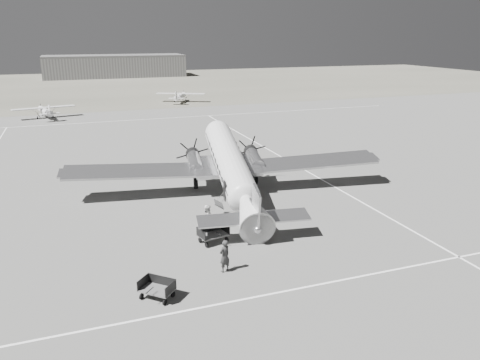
{
  "coord_description": "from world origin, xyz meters",
  "views": [
    {
      "loc": [
        -8.97,
        -33.38,
        12.78
      ],
      "look_at": [
        2.51,
        -1.57,
        2.2
      ],
      "focal_mm": 35.0,
      "sensor_mm": 36.0,
      "label": 1
    }
  ],
  "objects_px": {
    "baggage_cart_near": "(213,234)",
    "dc3_airliner": "(231,169)",
    "light_plane_right": "(180,97)",
    "baggage_cart_far": "(157,289)",
    "ramp_agent": "(209,217)",
    "hangar_main": "(115,66)",
    "passenger": "(207,215)",
    "light_plane_left": "(45,112)",
    "ground_crew": "(225,256)"
  },
  "relations": [
    {
      "from": "light_plane_right",
      "to": "hangar_main",
      "type": "bearing_deg",
      "value": 120.75
    },
    {
      "from": "hangar_main",
      "to": "passenger",
      "type": "distance_m",
      "value": 124.39
    },
    {
      "from": "baggage_cart_near",
      "to": "ground_crew",
      "type": "height_order",
      "value": "ground_crew"
    },
    {
      "from": "baggage_cart_far",
      "to": "light_plane_left",
      "type": "bearing_deg",
      "value": 139.75
    },
    {
      "from": "light_plane_left",
      "to": "baggage_cart_far",
      "type": "xyz_separation_m",
      "value": [
        7.14,
        -58.71,
        -0.49
      ]
    },
    {
      "from": "dc3_airliner",
      "to": "light_plane_left",
      "type": "xyz_separation_m",
      "value": [
        -15.5,
        45.89,
        -1.57
      ]
    },
    {
      "from": "ground_crew",
      "to": "ramp_agent",
      "type": "bearing_deg",
      "value": -120.76
    },
    {
      "from": "hangar_main",
      "to": "baggage_cart_far",
      "type": "bearing_deg",
      "value": -94.68
    },
    {
      "from": "hangar_main",
      "to": "ramp_agent",
      "type": "relative_size",
      "value": 24.5
    },
    {
      "from": "baggage_cart_near",
      "to": "light_plane_left",
      "type": "bearing_deg",
      "value": 89.02
    },
    {
      "from": "hangar_main",
      "to": "dc3_airliner",
      "type": "bearing_deg",
      "value": -91.19
    },
    {
      "from": "light_plane_left",
      "to": "baggage_cart_far",
      "type": "bearing_deg",
      "value": -96.44
    },
    {
      "from": "baggage_cart_far",
      "to": "ramp_agent",
      "type": "distance_m",
      "value": 9.05
    },
    {
      "from": "baggage_cart_far",
      "to": "passenger",
      "type": "xyz_separation_m",
      "value": [
        4.99,
        8.17,
        0.26
      ]
    },
    {
      "from": "dc3_airliner",
      "to": "ramp_agent",
      "type": "xyz_separation_m",
      "value": [
        -3.45,
        -5.23,
        -1.7
      ]
    },
    {
      "from": "baggage_cart_near",
      "to": "hangar_main",
      "type": "bearing_deg",
      "value": 73.79
    },
    {
      "from": "baggage_cart_near",
      "to": "ramp_agent",
      "type": "xyz_separation_m",
      "value": [
        0.32,
        2.19,
        0.31
      ]
    },
    {
      "from": "baggage_cart_near",
      "to": "passenger",
      "type": "distance_m",
      "value": 2.8
    },
    {
      "from": "light_plane_right",
      "to": "baggage_cart_near",
      "type": "xyz_separation_m",
      "value": [
        -12.5,
        -63.97,
        -0.45
      ]
    },
    {
      "from": "dc3_airliner",
      "to": "baggage_cart_far",
      "type": "xyz_separation_m",
      "value": [
        -8.35,
        -12.82,
        -2.05
      ]
    },
    {
      "from": "ramp_agent",
      "to": "light_plane_right",
      "type": "bearing_deg",
      "value": 14.12
    },
    {
      "from": "light_plane_right",
      "to": "ground_crew",
      "type": "bearing_deg",
      "value": -75.75
    },
    {
      "from": "hangar_main",
      "to": "light_plane_left",
      "type": "bearing_deg",
      "value": -103.72
    },
    {
      "from": "dc3_airliner",
      "to": "light_plane_left",
      "type": "relative_size",
      "value": 2.82
    },
    {
      "from": "hangar_main",
      "to": "ramp_agent",
      "type": "distance_m",
      "value": 124.96
    },
    {
      "from": "light_plane_left",
      "to": "passenger",
      "type": "relative_size",
      "value": 6.22
    },
    {
      "from": "baggage_cart_far",
      "to": "ground_crew",
      "type": "relative_size",
      "value": 0.93
    },
    {
      "from": "light_plane_right",
      "to": "baggage_cart_far",
      "type": "bearing_deg",
      "value": -78.74
    },
    {
      "from": "hangar_main",
      "to": "passenger",
      "type": "relative_size",
      "value": 27.45
    },
    {
      "from": "light_plane_right",
      "to": "ground_crew",
      "type": "height_order",
      "value": "light_plane_right"
    },
    {
      "from": "light_plane_right",
      "to": "dc3_airliner",
      "type": "bearing_deg",
      "value": -73.68
    },
    {
      "from": "dc3_airliner",
      "to": "light_plane_left",
      "type": "height_order",
      "value": "dc3_airliner"
    },
    {
      "from": "ground_crew",
      "to": "ramp_agent",
      "type": "distance_m",
      "value": 6.15
    },
    {
      "from": "hangar_main",
      "to": "light_plane_right",
      "type": "xyz_separation_m",
      "value": [
        6.24,
        -63.01,
        -2.31
      ]
    },
    {
      "from": "dc3_airliner",
      "to": "ramp_agent",
      "type": "height_order",
      "value": "dc3_airliner"
    },
    {
      "from": "hangar_main",
      "to": "baggage_cart_near",
      "type": "distance_m",
      "value": 127.17
    },
    {
      "from": "hangar_main",
      "to": "dc3_airliner",
      "type": "height_order",
      "value": "hangar_main"
    },
    {
      "from": "baggage_cart_near",
      "to": "passenger",
      "type": "height_order",
      "value": "passenger"
    },
    {
      "from": "baggage_cart_near",
      "to": "dc3_airliner",
      "type": "bearing_deg",
      "value": 49.65
    },
    {
      "from": "dc3_airliner",
      "to": "passenger",
      "type": "relative_size",
      "value": 17.54
    },
    {
      "from": "dc3_airliner",
      "to": "passenger",
      "type": "bearing_deg",
      "value": -117.39
    },
    {
      "from": "baggage_cart_near",
      "to": "baggage_cart_far",
      "type": "distance_m",
      "value": 7.09
    },
    {
      "from": "baggage_cart_far",
      "to": "ramp_agent",
      "type": "height_order",
      "value": "ramp_agent"
    },
    {
      "from": "light_plane_right",
      "to": "baggage_cart_far",
      "type": "xyz_separation_m",
      "value": [
        -17.09,
        -69.38,
        -0.49
      ]
    },
    {
      "from": "dc3_airliner",
      "to": "light_plane_right",
      "type": "xyz_separation_m",
      "value": [
        8.73,
        56.56,
        -1.56
      ]
    },
    {
      "from": "baggage_cart_near",
      "to": "baggage_cart_far",
      "type": "xyz_separation_m",
      "value": [
        -4.58,
        -5.41,
        -0.05
      ]
    },
    {
      "from": "dc3_airliner",
      "to": "ground_crew",
      "type": "bearing_deg",
      "value": -102.25
    },
    {
      "from": "light_plane_left",
      "to": "ramp_agent",
      "type": "xyz_separation_m",
      "value": [
        12.05,
        -51.12,
        -0.13
      ]
    },
    {
      "from": "light_plane_left",
      "to": "ramp_agent",
      "type": "distance_m",
      "value": 52.52
    },
    {
      "from": "hangar_main",
      "to": "dc3_airliner",
      "type": "xyz_separation_m",
      "value": [
        -2.49,
        -119.57,
        -0.74
      ]
    }
  ]
}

